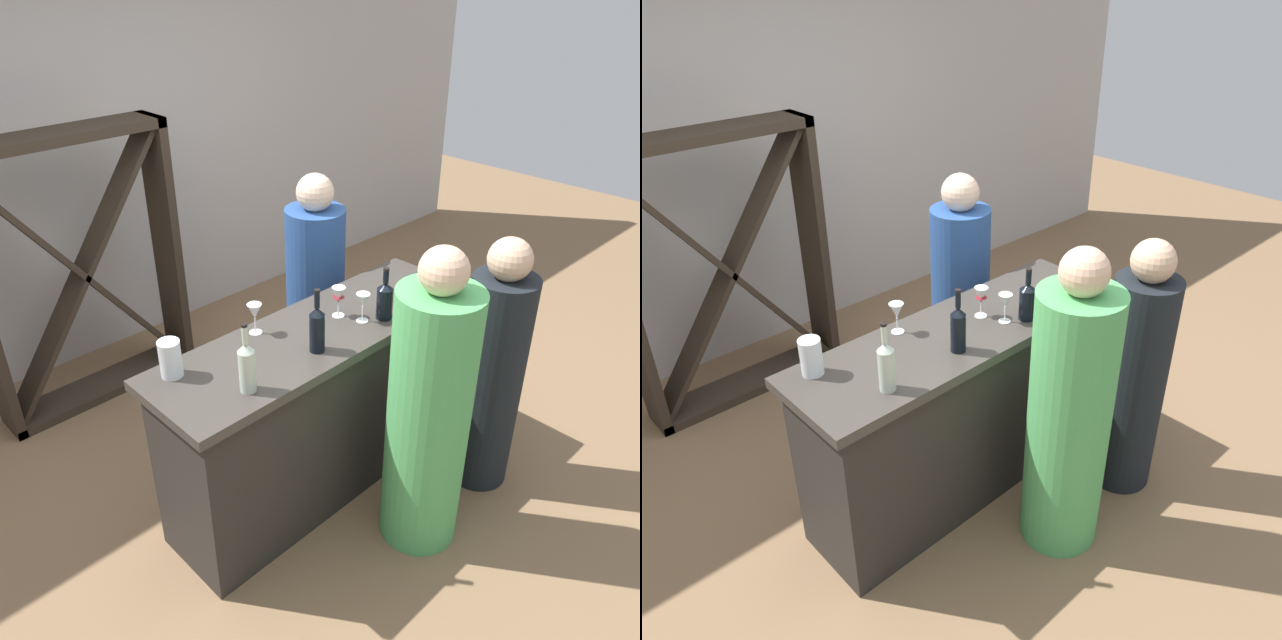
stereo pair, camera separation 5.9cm
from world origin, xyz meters
TOP-DOWN VIEW (x-y plane):
  - ground_plane at (0.00, 0.00)m, footprint 12.00×12.00m
  - back_wall at (0.00, 2.20)m, footprint 8.00×0.10m
  - bar_counter at (0.00, 0.00)m, footprint 1.82×0.56m
  - wine_rack at (-0.45, 1.65)m, footprint 1.29×0.28m
  - wine_bottle_leftmost_clear_pale at (-0.57, -0.15)m, footprint 0.07×0.07m
  - wine_bottle_second_left_near_black at (-0.14, -0.13)m, footprint 0.07×0.07m
  - wine_bottle_center_near_black at (0.31, -0.15)m, footprint 0.08×0.08m
  - wine_glass_near_left at (0.20, -0.09)m, footprint 0.07×0.07m
  - wine_glass_near_center at (0.16, 0.03)m, footprint 0.07×0.07m
  - wine_glass_near_right at (-0.25, 0.19)m, footprint 0.07×0.07m
  - water_pitcher at (-0.73, 0.17)m, footprint 0.10×0.10m
  - person_left_guest at (0.12, -0.60)m, footprint 0.46×0.46m
  - person_center_guest at (0.69, -0.58)m, footprint 0.35×0.35m
  - person_right_guest at (0.57, 0.63)m, footprint 0.45×0.45m

SIDE VIEW (x-z plane):
  - ground_plane at x=0.00m, z-range 0.00..0.00m
  - bar_counter at x=0.00m, z-range 0.01..1.00m
  - person_center_guest at x=0.69m, z-range -0.05..1.39m
  - person_right_guest at x=0.57m, z-range -0.06..1.45m
  - person_left_guest at x=0.12m, z-range -0.07..1.51m
  - wine_rack at x=-0.45m, z-range 0.00..1.74m
  - water_pitcher at x=-0.73m, z-range 1.00..1.17m
  - wine_bottle_center_near_black at x=0.31m, z-range 0.96..1.24m
  - wine_glass_near_center at x=0.16m, z-range 1.03..1.19m
  - wine_glass_near_left at x=0.20m, z-range 1.03..1.19m
  - wine_glass_near_right at x=-0.25m, z-range 1.03..1.19m
  - wine_bottle_second_left_near_black at x=-0.14m, z-range 0.96..1.27m
  - wine_bottle_leftmost_clear_pale at x=-0.57m, z-range 0.96..1.28m
  - back_wall at x=0.00m, z-range 0.00..2.80m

